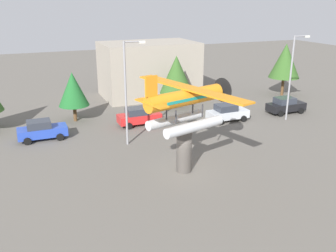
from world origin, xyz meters
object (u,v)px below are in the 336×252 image
(car_mid_red, at_px, (139,116))
(floatplane_monument, at_px, (186,104))
(display_pedestal, at_px, (184,150))
(storefront_building, at_px, (149,69))
(tree_far_east, at_px, (285,61))
(streetlight_primary, at_px, (128,87))
(streetlight_secondary, at_px, (292,72))
(car_distant_black, at_px, (286,105))
(car_near_blue, at_px, (42,130))
(car_far_silver, at_px, (227,113))
(tree_center_back, at_px, (176,74))
(tree_east, at_px, (73,89))

(car_mid_red, bearing_deg, floatplane_monument, -90.65)
(display_pedestal, height_order, storefront_building, storefront_building)
(display_pedestal, height_order, tree_far_east, tree_far_east)
(streetlight_primary, height_order, streetlight_secondary, streetlight_primary)
(display_pedestal, xyz_separation_m, car_distant_black, (16.28, 8.87, -0.78))
(display_pedestal, height_order, car_mid_red, display_pedestal)
(tree_far_east, bearing_deg, display_pedestal, -143.79)
(car_near_blue, relative_size, streetlight_secondary, 0.49)
(floatplane_monument, relative_size, streetlight_secondary, 1.21)
(car_mid_red, height_order, streetlight_secondary, streetlight_secondary)
(floatplane_monument, relative_size, tree_far_east, 1.56)
(display_pedestal, distance_m, storefront_building, 22.68)
(car_distant_black, relative_size, streetlight_primary, 0.48)
(streetlight_secondary, bearing_deg, car_far_silver, 162.31)
(car_far_silver, bearing_deg, storefront_building, 105.88)
(car_mid_red, bearing_deg, car_far_silver, -14.43)
(car_far_silver, xyz_separation_m, tree_center_back, (-2.70, 6.75, 2.90))
(car_far_silver, bearing_deg, car_distant_black, -0.24)
(car_distant_black, bearing_deg, car_mid_red, 171.93)
(streetlight_primary, xyz_separation_m, tree_far_east, (23.23, 8.89, -0.57))
(tree_east, bearing_deg, car_mid_red, -33.59)
(car_mid_red, distance_m, streetlight_primary, 6.58)
(tree_east, distance_m, tree_center_back, 11.64)
(display_pedestal, xyz_separation_m, car_near_blue, (-8.92, 10.59, -0.78))
(display_pedestal, bearing_deg, tree_east, 109.76)
(display_pedestal, distance_m, car_far_silver, 12.66)
(car_far_silver, height_order, streetlight_primary, streetlight_primary)
(car_far_silver, bearing_deg, tree_east, 157.40)
(car_mid_red, relative_size, tree_far_east, 0.64)
(streetlight_primary, bearing_deg, car_near_blue, 149.65)
(car_near_blue, height_order, streetlight_primary, streetlight_primary)
(car_far_silver, distance_m, storefront_building, 13.84)
(floatplane_monument, distance_m, car_near_blue, 14.49)
(streetlight_secondary, bearing_deg, storefront_building, 123.10)
(streetlight_secondary, bearing_deg, tree_far_east, 54.38)
(floatplane_monument, height_order, tree_east, floatplane_monument)
(car_mid_red, xyz_separation_m, tree_center_back, (6.01, 4.51, 2.90))
(car_mid_red, distance_m, car_distant_black, 16.19)
(display_pedestal, xyz_separation_m, car_far_silver, (8.96, 8.90, -0.78))
(streetlight_secondary, xyz_separation_m, storefront_building, (-9.80, 15.03, -1.52))
(car_far_silver, height_order, tree_far_east, tree_far_east)
(streetlight_secondary, bearing_deg, car_distant_black, 57.01)
(floatplane_monument, distance_m, streetlight_secondary, 16.45)
(car_near_blue, xyz_separation_m, streetlight_secondary, (23.96, -3.62, 4.01))
(display_pedestal, distance_m, floatplane_monument, 3.33)
(car_near_blue, xyz_separation_m, car_mid_red, (9.17, 0.56, 0.00))
(car_mid_red, distance_m, tree_far_east, 21.62)
(tree_east, distance_m, tree_far_east, 26.50)
(floatplane_monument, xyz_separation_m, tree_east, (-5.46, 14.82, -1.69))
(display_pedestal, relative_size, car_distant_black, 0.79)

